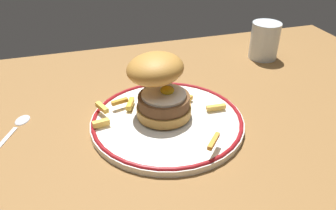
# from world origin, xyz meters

# --- Properties ---
(ground_plane) EXTENTS (1.33, 0.81, 0.04)m
(ground_plane) POSITION_xyz_m (0.00, 0.00, -0.02)
(ground_plane) COLOR brown
(dinner_plate) EXTENTS (0.29, 0.29, 0.02)m
(dinner_plate) POSITION_xyz_m (0.04, -0.00, 0.01)
(dinner_plate) COLOR white
(dinner_plate) RESTS_ON ground_plane
(burger) EXTENTS (0.15, 0.15, 0.12)m
(burger) POSITION_xyz_m (0.03, 0.02, 0.08)
(burger) COLOR #B48238
(burger) RESTS_ON dinner_plate
(fries_pile) EXTENTS (0.26, 0.27, 0.02)m
(fries_pile) POSITION_xyz_m (0.02, 0.04, 0.02)
(fries_pile) COLOR gold
(fries_pile) RESTS_ON dinner_plate
(water_glass) EXTENTS (0.07, 0.07, 0.09)m
(water_glass) POSITION_xyz_m (0.37, 0.22, 0.04)
(water_glass) COLOR silver
(water_glass) RESTS_ON ground_plane
(spoon) EXTENTS (0.07, 0.13, 0.01)m
(spoon) POSITION_xyz_m (-0.23, 0.08, 0.00)
(spoon) COLOR silver
(spoon) RESTS_ON ground_plane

